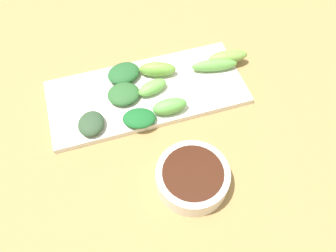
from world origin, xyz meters
The scene contains 12 objects.
tabletop centered at (0.00, 0.00, 0.01)m, with size 2.10×2.10×0.02m, color #9B7847.
sauce_bowl centered at (-0.11, -0.02, 0.04)m, with size 0.12×0.12×0.04m.
serving_plate centered at (0.10, 0.00, 0.03)m, with size 0.17×0.39×0.01m, color silver.
broccoli_stalk_0 centered at (0.13, -0.19, 0.04)m, with size 0.03×0.08×0.03m, color #739E43.
broccoli_leafy_1 centered at (0.10, 0.05, 0.04)m, with size 0.06×0.06×0.02m, color #2C5B2C.
broccoli_leafy_2 centered at (0.15, 0.04, 0.04)m, with size 0.06×0.07×0.02m, color #23572A.
broccoli_leafy_3 centered at (0.03, 0.03, 0.04)m, with size 0.05×0.06×0.02m, color #195D27.
broccoli_stalk_4 centered at (0.04, -0.03, 0.05)m, with size 0.03×0.07×0.03m, color #5DA94A.
broccoli_stalk_5 centered at (0.09, -0.01, 0.04)m, with size 0.03×0.06×0.03m, color #6AB14C.
broccoli_stalk_6 centered at (0.13, -0.03, 0.05)m, with size 0.03×0.08×0.03m, color #6EA53D.
broccoli_stalk_7 centered at (0.11, -0.15, 0.05)m, with size 0.02×0.10×0.03m, color #60A346.
broccoli_leafy_8 centered at (0.05, 0.12, 0.04)m, with size 0.06×0.05×0.02m, color #2F472E.
Camera 1 is at (-0.33, 0.09, 0.57)m, focal length 36.35 mm.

